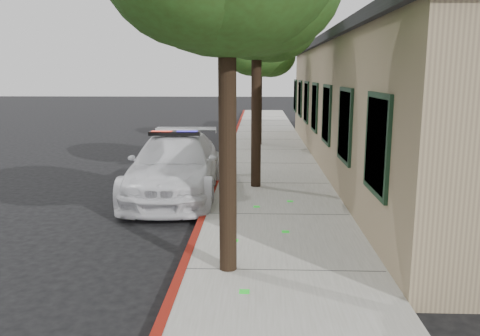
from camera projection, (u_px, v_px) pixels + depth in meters
name	position (u px, v px, depth m)	size (l,w,h in m)	color
ground	(178.00, 278.00, 7.46)	(120.00, 120.00, 0.00)	black
sidewalk	(276.00, 217.00, 10.33)	(3.20, 60.00, 0.15)	gray
red_curb	(204.00, 216.00, 10.38)	(0.14, 60.00, 0.16)	maroon
clapboard_building	(428.00, 104.00, 15.63)	(7.30, 20.89, 4.24)	#9C8A66
police_car	(175.00, 166.00, 12.40)	(2.32, 5.39, 1.67)	white
street_tree_mid	(257.00, 13.00, 12.07)	(3.18, 3.12, 5.88)	black
street_tree_far	(260.00, 52.00, 19.80)	(2.87, 2.68, 5.07)	black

